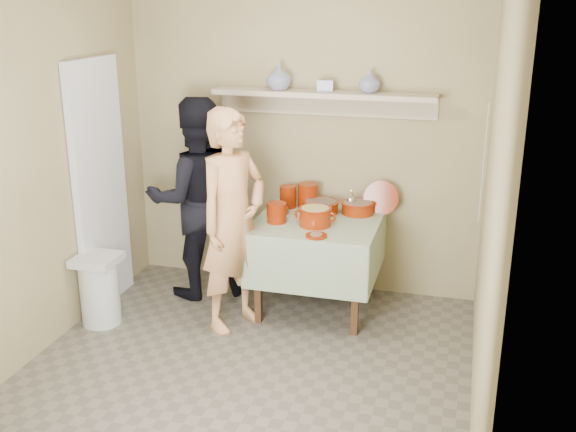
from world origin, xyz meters
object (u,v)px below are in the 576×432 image
(person_cook, at_px, (233,221))
(cazuela_rice, at_px, (315,215))
(serving_table, at_px, (318,234))
(trash_bin, at_px, (100,289))
(person_helper, at_px, (196,199))

(person_cook, bearing_deg, cazuela_rice, -33.63)
(serving_table, xyz_separation_m, cazuela_rice, (0.01, -0.15, 0.20))
(person_cook, xyz_separation_m, serving_table, (0.55, 0.45, -0.21))
(serving_table, bearing_deg, person_cook, -140.35)
(person_cook, bearing_deg, trash_bin, 132.08)
(person_helper, height_order, trash_bin, person_helper)
(person_cook, xyz_separation_m, cazuela_rice, (0.56, 0.30, -0.00))
(trash_bin, bearing_deg, serving_table, 24.57)
(serving_table, relative_size, cazuela_rice, 2.95)
(serving_table, height_order, trash_bin, serving_table)
(person_cook, height_order, serving_table, person_cook)
(person_cook, height_order, person_helper, person_cook)
(person_helper, relative_size, cazuela_rice, 5.11)
(person_cook, height_order, cazuela_rice, person_cook)
(person_cook, bearing_deg, serving_table, -22.72)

